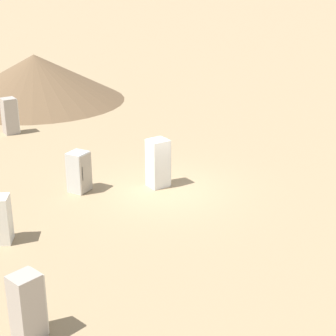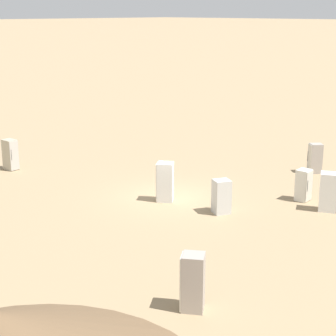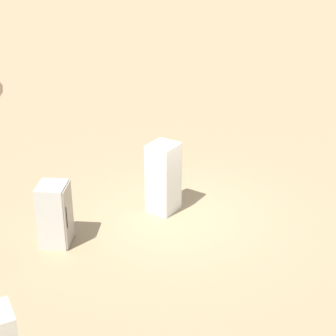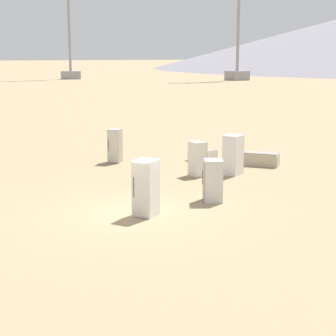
{
  "view_description": "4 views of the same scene",
  "coord_description": "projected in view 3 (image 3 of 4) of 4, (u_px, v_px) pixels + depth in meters",
  "views": [
    {
      "loc": [
        -0.84,
        19.25,
        8.25
      ],
      "look_at": [
        -0.13,
        -0.16,
        0.81
      ],
      "focal_mm": 60.0,
      "sensor_mm": 36.0,
      "label": 1
    },
    {
      "loc": [
        17.78,
        -17.9,
        8.57
      ],
      "look_at": [
        0.5,
        -0.45,
        1.65
      ],
      "focal_mm": 60.0,
      "sensor_mm": 36.0,
      "label": 2
    },
    {
      "loc": [
        4.7,
        11.57,
        7.19
      ],
      "look_at": [
        0.05,
        -0.56,
        1.08
      ],
      "focal_mm": 60.0,
      "sensor_mm": 36.0,
      "label": 3
    },
    {
      "loc": [
        -7.04,
        -16.47,
        5.15
      ],
      "look_at": [
        1.01,
        -0.46,
        1.52
      ],
      "focal_mm": 60.0,
      "sensor_mm": 36.0,
      "label": 4
    }
  ],
  "objects": [
    {
      "name": "ground_plane",
      "position": [
        178.0,
        215.0,
        14.36
      ],
      "size": [
        1000.0,
        1000.0,
        0.0
      ],
      "primitive_type": "plane",
      "color": "#9E8460"
    },
    {
      "name": "discarded_fridge_3",
      "position": [
        164.0,
        178.0,
        14.21
      ],
      "size": [
        0.98,
        0.96,
        1.84
      ],
      "rotation": [
        0.0,
        0.0,
        2.2
      ],
      "color": "white",
      "rests_on": "ground_plane"
    },
    {
      "name": "discarded_fridge_7",
      "position": [
        55.0,
        214.0,
        12.85
      ],
      "size": [
        0.9,
        0.91,
        1.51
      ],
      "rotation": [
        0.0,
        0.0,
        1.11
      ],
      "color": "silver",
      "rests_on": "ground_plane"
    }
  ]
}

